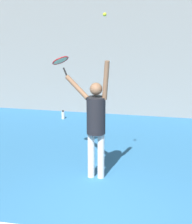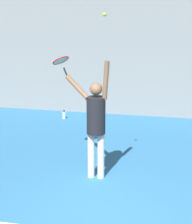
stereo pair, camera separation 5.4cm
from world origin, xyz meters
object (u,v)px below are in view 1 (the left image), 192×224
object	(u,v)px
tennis_racket	(61,61)
tennis_ball	(105,14)
tennis_player	(96,119)
water_bottle	(63,115)

from	to	relation	value
tennis_racket	tennis_ball	world-z (taller)	tennis_ball
tennis_player	water_bottle	distance (m)	4.21
tennis_racket	tennis_ball	size ratio (longest dim) A/B	6.87
tennis_ball	tennis_player	bearing A→B (deg)	147.38
tennis_ball	water_bottle	bearing A→B (deg)	116.75
tennis_racket	tennis_ball	xyz separation A→B (m)	(0.98, -0.61, 0.92)
tennis_player	water_bottle	xyz separation A→B (m)	(-1.73, 3.69, -1.05)
tennis_player	tennis_ball	size ratio (longest dim) A/B	34.94
tennis_ball	water_bottle	world-z (taller)	tennis_ball
tennis_ball	water_bottle	xyz separation A→B (m)	(-1.92, 3.80, -2.96)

